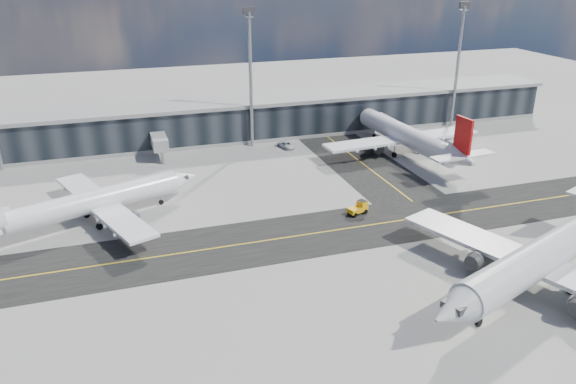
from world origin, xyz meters
name	(u,v)px	position (x,y,z in m)	size (l,w,h in m)	color
ground	(336,244)	(0.00, 0.00, 0.00)	(300.00, 300.00, 0.00)	gray
taxiway_lanes	(333,210)	(3.91, 10.74, 0.01)	(180.00, 63.00, 0.03)	black
terminal_concourse	(244,119)	(0.04, 54.93, 4.09)	(152.00, 19.80, 8.80)	black
floodlight_masts	(251,74)	(0.00, 48.00, 15.61)	(102.50, 0.70, 28.90)	gray
airliner_af	(92,202)	(-32.95, 17.88, 3.50)	(34.60, 29.91, 10.60)	white
airliner_redtail	(407,136)	(28.78, 31.91, 4.03)	(35.16, 41.21, 12.20)	white
airliner_near	(548,253)	(20.57, -17.96, 4.35)	(42.86, 37.07, 13.16)	silver
baggage_tug	(359,208)	(7.35, 8.40, 1.04)	(3.64, 2.57, 2.07)	#FBAF0D
service_van	(287,145)	(6.57, 44.00, 0.64)	(2.13, 4.63, 1.29)	white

